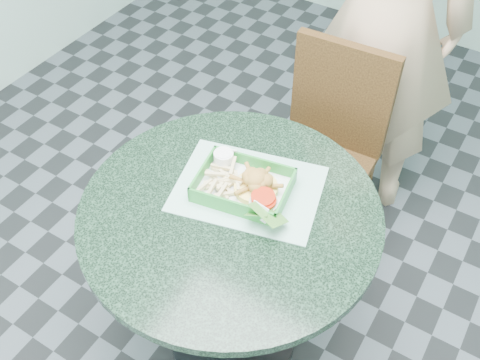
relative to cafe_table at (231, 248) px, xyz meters
The scene contains 9 objects.
floor 0.58m from the cafe_table, ahead, with size 4.00×5.00×0.02m, color #303335.
cafe_table is the anchor object (origin of this frame).
dining_chair 0.66m from the cafe_table, 87.72° to the left, with size 0.39×0.39×0.93m.
placemat 0.20m from the cafe_table, 87.87° to the left, with size 0.43×0.32×0.00m, color #8CC4B3.
food_basket 0.20m from the cafe_table, 92.53° to the left, with size 0.27×0.20×0.06m.
crab_sandwich 0.24m from the cafe_table, 67.80° to the left, with size 0.13×0.13×0.08m.
fries_pile 0.23m from the cafe_table, 133.11° to the left, with size 0.12×0.13×0.05m, color #D5C087, non-canonical shape.
sauce_ramekin 0.28m from the cafe_table, 122.69° to the left, with size 0.06×0.06×0.03m.
garnish_cup 0.23m from the cafe_table, 11.55° to the left, with size 0.13×0.12×0.05m.
Camera 1 is at (0.59, -0.90, 2.02)m, focal length 42.00 mm.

